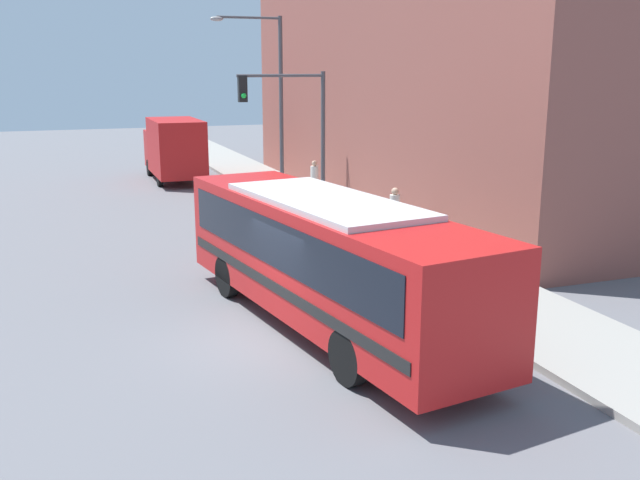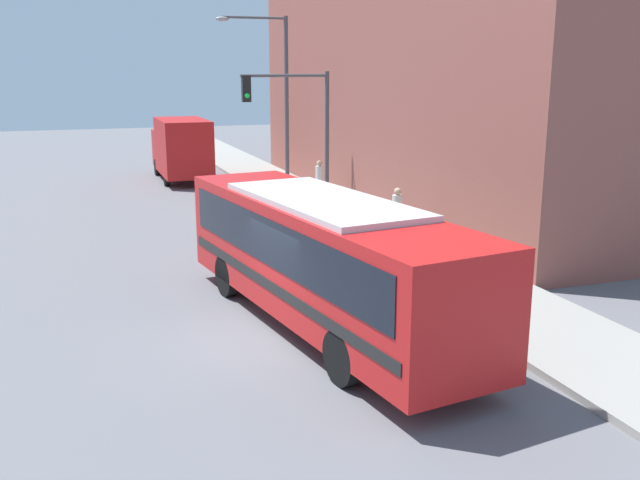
{
  "view_description": "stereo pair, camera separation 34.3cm",
  "coord_description": "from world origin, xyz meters",
  "px_view_note": "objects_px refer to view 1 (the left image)",
  "views": [
    {
      "loc": [
        -4.03,
        -14.15,
        5.79
      ],
      "look_at": [
        2.45,
        3.31,
        1.31
      ],
      "focal_mm": 40.0,
      "sensor_mm": 36.0,
      "label": 1
    },
    {
      "loc": [
        -3.71,
        -14.27,
        5.79
      ],
      "look_at": [
        2.45,
        3.31,
        1.31
      ],
      "focal_mm": 40.0,
      "sensor_mm": 36.0,
      "label": 2
    }
  ],
  "objects_px": {
    "city_bus": "(325,253)",
    "pedestrian_mid_block": "(314,181)",
    "delivery_truck": "(174,148)",
    "pedestrian_near_corner": "(394,215)",
    "fire_hydrant": "(406,259)",
    "parking_meter": "(334,208)",
    "traffic_light_pole": "(295,121)",
    "street_lamp": "(272,92)"
  },
  "relations": [
    {
      "from": "delivery_truck",
      "to": "pedestrian_near_corner",
      "type": "xyz_separation_m",
      "value": [
        4.44,
        -17.19,
        -0.64
      ]
    },
    {
      "from": "delivery_truck",
      "to": "city_bus",
      "type": "bearing_deg",
      "value": -90.89
    },
    {
      "from": "city_bus",
      "to": "pedestrian_mid_block",
      "type": "height_order",
      "value": "city_bus"
    },
    {
      "from": "delivery_truck",
      "to": "traffic_light_pole",
      "type": "distance_m",
      "value": 13.56
    },
    {
      "from": "city_bus",
      "to": "pedestrian_mid_block",
      "type": "xyz_separation_m",
      "value": [
        4.84,
        14.02,
        -0.68
      ]
    },
    {
      "from": "city_bus",
      "to": "parking_meter",
      "type": "relative_size",
      "value": 9.02
    },
    {
      "from": "delivery_truck",
      "to": "pedestrian_mid_block",
      "type": "relative_size",
      "value": 3.72
    },
    {
      "from": "traffic_light_pole",
      "to": "parking_meter",
      "type": "relative_size",
      "value": 4.68
    },
    {
      "from": "fire_hydrant",
      "to": "pedestrian_near_corner",
      "type": "xyz_separation_m",
      "value": [
        1.15,
        3.15,
        0.6
      ]
    },
    {
      "from": "city_bus",
      "to": "pedestrian_mid_block",
      "type": "bearing_deg",
      "value": 62.5
    },
    {
      "from": "fire_hydrant",
      "to": "traffic_light_pole",
      "type": "height_order",
      "value": "traffic_light_pole"
    },
    {
      "from": "traffic_light_pole",
      "to": "pedestrian_mid_block",
      "type": "distance_m",
      "value": 5.21
    },
    {
      "from": "city_bus",
      "to": "fire_hydrant",
      "type": "height_order",
      "value": "city_bus"
    },
    {
      "from": "traffic_light_pole",
      "to": "street_lamp",
      "type": "height_order",
      "value": "street_lamp"
    },
    {
      "from": "delivery_truck",
      "to": "pedestrian_mid_block",
      "type": "xyz_separation_m",
      "value": [
        4.48,
        -9.37,
        -0.66
      ]
    },
    {
      "from": "pedestrian_near_corner",
      "to": "pedestrian_mid_block",
      "type": "height_order",
      "value": "pedestrian_near_corner"
    },
    {
      "from": "traffic_light_pole",
      "to": "pedestrian_near_corner",
      "type": "distance_m",
      "value": 5.34
    },
    {
      "from": "street_lamp",
      "to": "pedestrian_near_corner",
      "type": "height_order",
      "value": "street_lamp"
    },
    {
      "from": "delivery_truck",
      "to": "fire_hydrant",
      "type": "xyz_separation_m",
      "value": [
        3.29,
        -20.33,
        -1.24
      ]
    },
    {
      "from": "traffic_light_pole",
      "to": "pedestrian_near_corner",
      "type": "height_order",
      "value": "traffic_light_pole"
    },
    {
      "from": "delivery_truck",
      "to": "parking_meter",
      "type": "bearing_deg",
      "value": -77.36
    },
    {
      "from": "street_lamp",
      "to": "delivery_truck",
      "type": "bearing_deg",
      "value": 112.08
    },
    {
      "from": "city_bus",
      "to": "pedestrian_mid_block",
      "type": "distance_m",
      "value": 14.84
    },
    {
      "from": "traffic_light_pole",
      "to": "parking_meter",
      "type": "height_order",
      "value": "traffic_light_pole"
    },
    {
      "from": "traffic_light_pole",
      "to": "parking_meter",
      "type": "xyz_separation_m",
      "value": [
        0.94,
        -1.48,
        -2.98
      ]
    },
    {
      "from": "pedestrian_mid_block",
      "to": "traffic_light_pole",
      "type": "bearing_deg",
      "value": -119.25
    },
    {
      "from": "fire_hydrant",
      "to": "city_bus",
      "type": "bearing_deg",
      "value": -140.1
    },
    {
      "from": "pedestrian_near_corner",
      "to": "traffic_light_pole",
      "type": "bearing_deg",
      "value": 117.56
    },
    {
      "from": "delivery_truck",
      "to": "traffic_light_pole",
      "type": "xyz_separation_m",
      "value": [
        2.35,
        -13.17,
        2.19
      ]
    },
    {
      "from": "fire_hydrant",
      "to": "traffic_light_pole",
      "type": "xyz_separation_m",
      "value": [
        -0.94,
        7.16,
        3.43
      ]
    },
    {
      "from": "fire_hydrant",
      "to": "street_lamp",
      "type": "xyz_separation_m",
      "value": [
        -0.16,
        12.62,
        4.3
      ]
    },
    {
      "from": "delivery_truck",
      "to": "pedestrian_mid_block",
      "type": "distance_m",
      "value": 10.4
    },
    {
      "from": "parking_meter",
      "to": "street_lamp",
      "type": "relative_size",
      "value": 0.15
    },
    {
      "from": "fire_hydrant",
      "to": "pedestrian_near_corner",
      "type": "height_order",
      "value": "pedestrian_near_corner"
    },
    {
      "from": "fire_hydrant",
      "to": "parking_meter",
      "type": "distance_m",
      "value": 5.69
    },
    {
      "from": "fire_hydrant",
      "to": "pedestrian_mid_block",
      "type": "relative_size",
      "value": 0.4
    },
    {
      "from": "delivery_truck",
      "to": "fire_hydrant",
      "type": "bearing_deg",
      "value": -80.82
    },
    {
      "from": "delivery_truck",
      "to": "parking_meter",
      "type": "relative_size",
      "value": 5.74
    },
    {
      "from": "city_bus",
      "to": "pedestrian_near_corner",
      "type": "distance_m",
      "value": 7.87
    },
    {
      "from": "city_bus",
      "to": "delivery_truck",
      "type": "relative_size",
      "value": 1.57
    },
    {
      "from": "fire_hydrant",
      "to": "pedestrian_mid_block",
      "type": "bearing_deg",
      "value": 83.82
    },
    {
      "from": "delivery_truck",
      "to": "traffic_light_pole",
      "type": "height_order",
      "value": "traffic_light_pole"
    }
  ]
}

